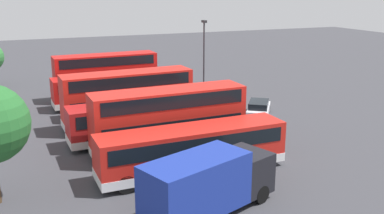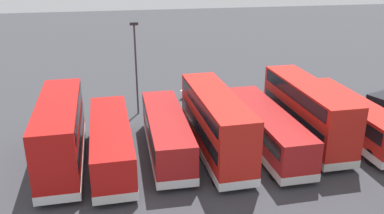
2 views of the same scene
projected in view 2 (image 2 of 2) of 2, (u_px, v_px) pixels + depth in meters
name	position (u px, v px, depth m)	size (l,w,h in m)	color
ground_plane	(191.00, 106.00, 38.24)	(140.00, 140.00, 0.00)	#38383D
bus_single_deck_near_end	(351.00, 116.00, 31.52)	(2.72, 11.95, 2.95)	red
bus_double_decker_second	(307.00, 111.00, 30.41)	(2.77, 10.75, 4.55)	red
bus_single_deck_third	(266.00, 128.00, 29.47)	(2.90, 11.59, 2.95)	#A51919
bus_double_decker_fourth	(216.00, 123.00, 28.23)	(2.97, 10.77, 4.55)	red
bus_single_deck_fifth	(166.00, 133.00, 28.69)	(2.68, 10.76, 2.95)	#A51919
bus_single_deck_sixth	(111.00, 142.00, 27.33)	(2.90, 11.03, 2.95)	#B71411
bus_double_decker_seventh	(61.00, 132.00, 26.77)	(2.89, 10.55, 4.55)	#B71411
car_hatchback_silver	(204.00, 93.00, 39.66)	(4.57, 4.00, 1.43)	silver
lamp_post_tall	(136.00, 62.00, 34.83)	(0.70, 0.30, 8.12)	#38383D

